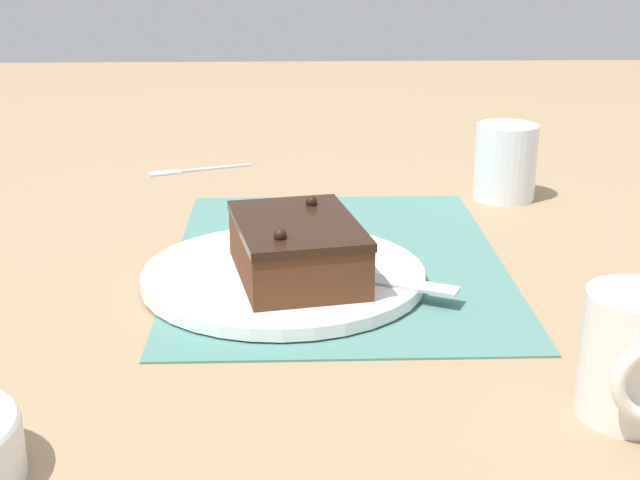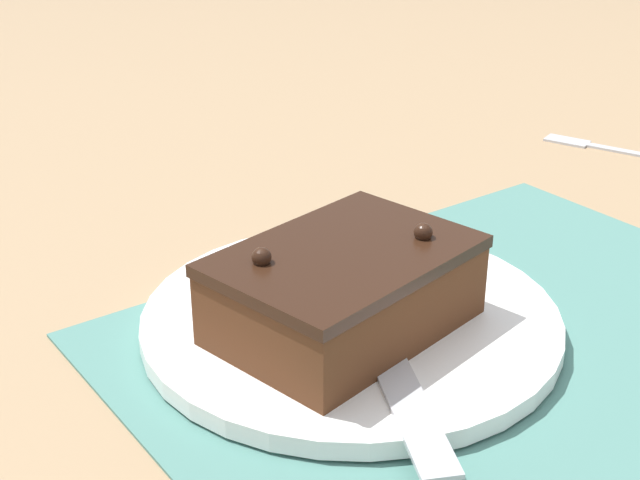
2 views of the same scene
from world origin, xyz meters
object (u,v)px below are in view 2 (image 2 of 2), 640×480
Objects in this scene: cake_plate at (351,319)px; dessert_fork at (603,147)px; serving_knife at (377,332)px; chocolate_cake at (344,289)px.

cake_plate is 1.88× the size of dessert_fork.
cake_plate is 0.04m from serving_knife.
serving_knife is 0.48m from dessert_fork.
chocolate_cake is 1.21× the size of dessert_fork.
chocolate_cake reaches higher than cake_plate.
chocolate_cake is at bearing -44.69° from serving_knife.
cake_plate is 1.55× the size of chocolate_cake.
cake_plate reaches higher than dessert_fork.
chocolate_cake is 0.93× the size of serving_knife.
dessert_fork is (-0.45, -0.17, -0.02)m from serving_knife.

